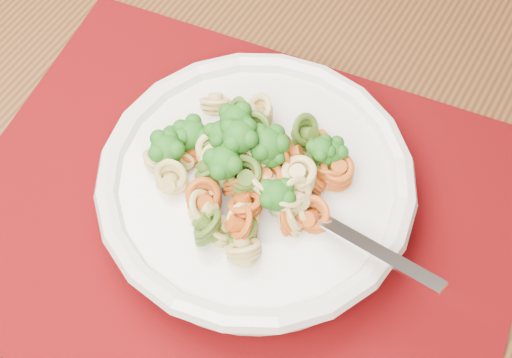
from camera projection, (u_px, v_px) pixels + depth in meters
The scene contains 5 objects.
dining_table at pixel (334, 187), 0.75m from camera, with size 1.50×0.99×0.78m.
placemat at pixel (240, 216), 0.61m from camera, with size 0.47×0.37×0.00m, color #500308.
pasta_bowl at pixel (256, 185), 0.59m from camera, with size 0.27×0.27×0.05m.
pasta_broccoli_heap at pixel (256, 175), 0.58m from camera, with size 0.22×0.22×0.06m, color tan, non-canonical shape.
fork at pixel (300, 207), 0.57m from camera, with size 0.19×0.02×0.01m, color silver, non-canonical shape.
Camera 1 is at (0.17, 0.15, 1.33)m, focal length 50.00 mm.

